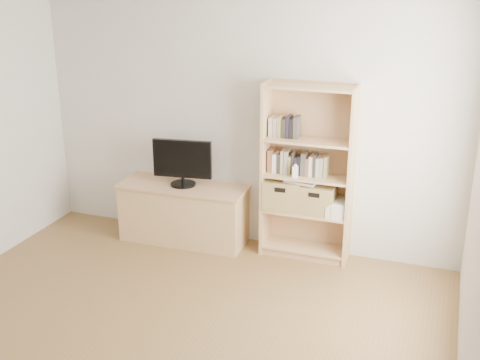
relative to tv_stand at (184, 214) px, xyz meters
The scene contains 12 objects.
back_wall 1.19m from the tv_stand, 22.52° to the left, with size 4.50×0.02×2.60m, color beige.
ceiling 3.27m from the tv_stand, 75.01° to the right, with size 4.50×5.00×0.01m, color white.
tv_stand is the anchor object (origin of this frame).
bookshelf 1.45m from the tv_stand, ahead, with size 0.89×0.32×1.79m, color tan.
television 0.58m from the tv_stand, ahead, with size 0.63×0.05×0.49m, color black.
books_row_mid 1.49m from the tv_stand, ahead, with size 0.83×0.16×0.22m, color brown.
books_row_upper 1.53m from the tv_stand, ahead, with size 0.39×0.14×0.20m, color brown.
baby_monitor 1.37m from the tv_stand, ahead, with size 0.06×0.04×0.11m, color white.
basket_left 1.14m from the tv_stand, ahead, with size 0.37×0.31×0.31m, color olive.
basket_right 1.47m from the tv_stand, ahead, with size 0.36×0.29×0.29m, color olive.
laptop 1.37m from the tv_stand, ahead, with size 0.32×0.22×0.02m, color white.
magazine_stack 1.65m from the tv_stand, ahead, with size 0.20×0.28×0.13m, color beige.
Camera 1 is at (2.00, -3.17, 2.83)m, focal length 45.00 mm.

